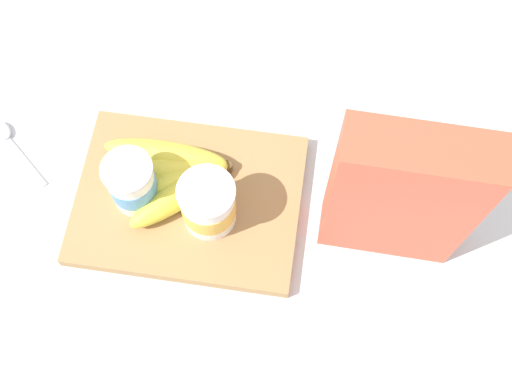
# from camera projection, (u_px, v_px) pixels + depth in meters

# --- Properties ---
(ground_plane) EXTENTS (2.40, 2.40, 0.00)m
(ground_plane) POSITION_uv_depth(u_px,v_px,m) (189.00, 203.00, 0.92)
(ground_plane) COLOR silver
(cutting_board) EXTENTS (0.31, 0.23, 0.02)m
(cutting_board) POSITION_uv_depth(u_px,v_px,m) (189.00, 200.00, 0.91)
(cutting_board) COLOR #A37A4C
(cutting_board) RESTS_ON ground_plane
(cereal_box) EXTENTS (0.18, 0.07, 0.26)m
(cereal_box) POSITION_uv_depth(u_px,v_px,m) (401.00, 196.00, 0.78)
(cereal_box) COLOR #D85138
(cereal_box) RESTS_ON ground_plane
(yogurt_cup_front) EXTENTS (0.08, 0.08, 0.09)m
(yogurt_cup_front) POSITION_uv_depth(u_px,v_px,m) (208.00, 204.00, 0.85)
(yogurt_cup_front) COLOR white
(yogurt_cup_front) RESTS_ON cutting_board
(yogurt_cup_back) EXTENTS (0.07, 0.07, 0.09)m
(yogurt_cup_back) POSITION_uv_depth(u_px,v_px,m) (132.00, 183.00, 0.86)
(yogurt_cup_back) COLOR white
(yogurt_cup_back) RESTS_ON cutting_board
(banana_bunch) EXTENTS (0.19, 0.15, 0.04)m
(banana_bunch) POSITION_uv_depth(u_px,v_px,m) (172.00, 174.00, 0.89)
(banana_bunch) COLOR yellow
(banana_bunch) RESTS_ON cutting_board
(spoon) EXTENTS (0.11, 0.10, 0.01)m
(spoon) POSITION_uv_depth(u_px,v_px,m) (12.00, 143.00, 0.95)
(spoon) COLOR silver
(spoon) RESTS_ON ground_plane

